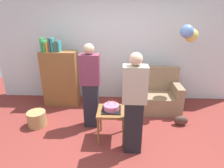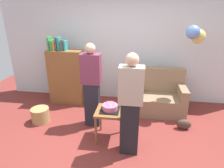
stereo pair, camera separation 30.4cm
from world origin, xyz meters
The scene contains 11 objects.
ground_plane centered at (0.00, 0.00, 0.00)m, with size 8.00×8.00×0.00m, color maroon.
wall_back centered at (0.00, 2.05, 1.35)m, with size 6.00×0.10×2.70m, color silver.
couch centered at (0.88, 1.41, 0.34)m, with size 1.10×0.70×0.96m.
bookshelf centered at (-1.31, 1.56, 0.68)m, with size 0.80×0.36×1.60m.
side_table centered at (-0.05, 0.25, 0.48)m, with size 0.48×0.48×0.57m.
birthday_cake centered at (-0.05, 0.25, 0.62)m, with size 0.32×0.32×0.17m.
person_blowing_candles centered at (-0.46, 0.66, 0.83)m, with size 0.36×0.22×1.63m.
person_holding_cake centered at (0.30, -0.04, 0.83)m, with size 0.36×0.22×1.63m.
wicker_basket centered at (-1.55, 0.59, 0.15)m, with size 0.36×0.36×0.30m, color #A88451.
handbag centered at (1.32, 0.73, 0.10)m, with size 0.28×0.14×0.20m, color #473328.
balloon_bunch centered at (1.46, 1.38, 1.72)m, with size 0.42×0.44×1.90m.
Camera 2 is at (0.39, -2.60, 2.17)m, focal length 30.78 mm.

